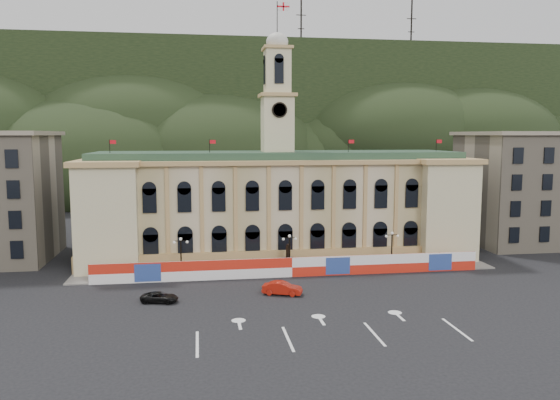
{
  "coord_description": "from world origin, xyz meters",
  "views": [
    {
      "loc": [
        -11.67,
        -52.12,
        18.06
      ],
      "look_at": [
        -1.1,
        18.0,
        9.58
      ],
      "focal_mm": 35.0,
      "sensor_mm": 36.0,
      "label": 1
    }
  ],
  "objects": [
    {
      "name": "ground",
      "position": [
        0.0,
        0.0,
        0.0
      ],
      "size": [
        260.0,
        260.0,
        0.0
      ],
      "primitive_type": "plane",
      "color": "black",
      "rests_on": "ground"
    },
    {
      "name": "lamp_right",
      "position": [
        14.0,
        17.0,
        3.07
      ],
      "size": [
        1.96,
        0.44,
        5.15
      ],
      "color": "black",
      "rests_on": "ground"
    },
    {
      "name": "lamp_left",
      "position": [
        -14.0,
        17.0,
        3.07
      ],
      "size": [
        1.96,
        0.44,
        5.15
      ],
      "color": "black",
      "rests_on": "ground"
    },
    {
      "name": "lane_markings",
      "position": [
        0.0,
        -5.0,
        0.0
      ],
      "size": [
        26.0,
        10.0,
        0.02
      ],
      "primitive_type": null,
      "color": "white",
      "rests_on": "ground"
    },
    {
      "name": "side_building_right",
      "position": [
        43.0,
        30.93,
        9.33
      ],
      "size": [
        21.0,
        17.0,
        18.6
      ],
      "color": "tan",
      "rests_on": "ground"
    },
    {
      "name": "statue",
      "position": [
        0.0,
        18.0,
        1.19
      ],
      "size": [
        1.4,
        1.4,
        3.72
      ],
      "color": "#595651",
      "rests_on": "ground"
    },
    {
      "name": "lamp_center",
      "position": [
        0.0,
        17.0,
        3.07
      ],
      "size": [
        1.96,
        0.44,
        5.15
      ],
      "color": "black",
      "rests_on": "ground"
    },
    {
      "name": "pavement",
      "position": [
        0.0,
        17.75,
        0.08
      ],
      "size": [
        56.0,
        5.5,
        0.16
      ],
      "primitive_type": "cube",
      "color": "slate",
      "rests_on": "ground"
    },
    {
      "name": "city_hall",
      "position": [
        0.0,
        27.63,
        7.85
      ],
      "size": [
        56.2,
        17.6,
        37.1
      ],
      "color": "beige",
      "rests_on": "ground"
    },
    {
      "name": "hoarding_fence",
      "position": [
        0.06,
        15.07,
        1.25
      ],
      "size": [
        50.0,
        0.44,
        2.5
      ],
      "color": "red",
      "rests_on": "ground"
    },
    {
      "name": "hill_ridge",
      "position": [
        0.03,
        121.99,
        19.48
      ],
      "size": [
        230.0,
        80.0,
        64.0
      ],
      "color": "black",
      "rests_on": "ground"
    },
    {
      "name": "red_sedan",
      "position": [
        -2.43,
        7.47,
        0.74
      ],
      "size": [
        4.44,
        5.5,
        1.48
      ],
      "primitive_type": "imported",
      "rotation": [
        0.0,
        0.0,
        1.22
      ],
      "color": "#AE190C",
      "rests_on": "ground"
    },
    {
      "name": "black_suv",
      "position": [
        -16.03,
        6.62,
        0.56
      ],
      "size": [
        3.66,
        4.84,
        1.11
      ],
      "primitive_type": "imported",
      "rotation": [
        0.0,
        0.0,
        1.34
      ],
      "color": "black",
      "rests_on": "ground"
    }
  ]
}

